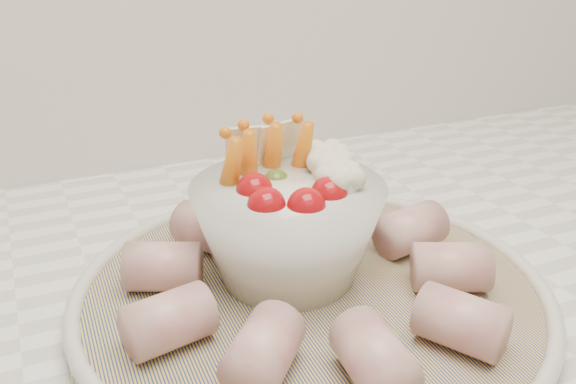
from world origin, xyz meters
name	(u,v)px	position (x,y,z in m)	size (l,w,h in m)	color
serving_platter	(311,293)	(0.03, 1.42, 0.93)	(0.36, 0.36, 0.02)	navy
veggie_bowl	(289,224)	(0.03, 1.45, 0.98)	(0.14, 0.14, 0.11)	white
cured_meat_rolls	(311,267)	(0.03, 1.42, 0.95)	(0.27, 0.28, 0.04)	#B65359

